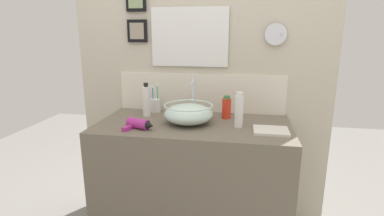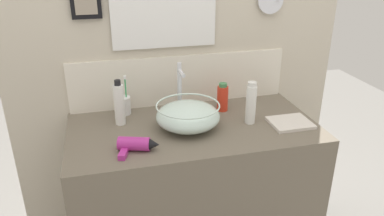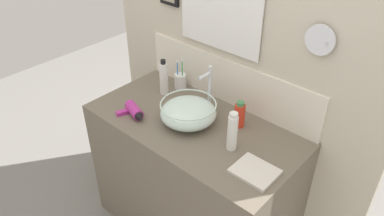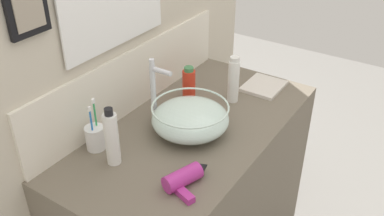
{
  "view_description": "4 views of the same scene",
  "coord_description": "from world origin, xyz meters",
  "px_view_note": "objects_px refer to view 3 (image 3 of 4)",
  "views": [
    {
      "loc": [
        0.31,
        -1.8,
        1.44
      ],
      "look_at": [
        -0.01,
        0.0,
        0.98
      ],
      "focal_mm": 28.0,
      "sensor_mm": 36.0,
      "label": 1
    },
    {
      "loc": [
        -0.42,
        -1.61,
        1.71
      ],
      "look_at": [
        -0.01,
        0.0,
        0.98
      ],
      "focal_mm": 35.0,
      "sensor_mm": 36.0,
      "label": 2
    },
    {
      "loc": [
        1.11,
        -1.25,
        2.11
      ],
      "look_at": [
        -0.01,
        0.0,
        0.98
      ],
      "focal_mm": 35.0,
      "sensor_mm": 36.0,
      "label": 3
    },
    {
      "loc": [
        -1.23,
        -0.8,
        1.87
      ],
      "look_at": [
        -0.01,
        0.0,
        0.98
      ],
      "focal_mm": 40.0,
      "sensor_mm": 36.0,
      "label": 4
    }
  ],
  "objects_px": {
    "hair_drier": "(134,111)",
    "soap_dispenser": "(232,132)",
    "faucet": "(209,86)",
    "toothbrush_cup": "(180,81)",
    "glass_bowl_sink": "(188,112)",
    "shampoo_bottle": "(164,78)",
    "spray_bottle": "(240,115)",
    "hand_towel": "(255,171)"
  },
  "relations": [
    {
      "from": "toothbrush_cup",
      "to": "shampoo_bottle",
      "type": "relative_size",
      "value": 0.91
    },
    {
      "from": "hair_drier",
      "to": "shampoo_bottle",
      "type": "bearing_deg",
      "value": 99.43
    },
    {
      "from": "faucet",
      "to": "shampoo_bottle",
      "type": "height_order",
      "value": "faucet"
    },
    {
      "from": "hair_drier",
      "to": "soap_dispenser",
      "type": "xyz_separation_m",
      "value": [
        0.59,
        0.14,
        0.08
      ]
    },
    {
      "from": "glass_bowl_sink",
      "to": "hand_towel",
      "type": "height_order",
      "value": "glass_bowl_sink"
    },
    {
      "from": "faucet",
      "to": "hand_towel",
      "type": "bearing_deg",
      "value": -27.55
    },
    {
      "from": "glass_bowl_sink",
      "to": "spray_bottle",
      "type": "relative_size",
      "value": 2.02
    },
    {
      "from": "spray_bottle",
      "to": "hand_towel",
      "type": "relative_size",
      "value": 0.77
    },
    {
      "from": "spray_bottle",
      "to": "glass_bowl_sink",
      "type": "bearing_deg",
      "value": -145.17
    },
    {
      "from": "faucet",
      "to": "soap_dispenser",
      "type": "bearing_deg",
      "value": -31.79
    },
    {
      "from": "glass_bowl_sink",
      "to": "hair_drier",
      "type": "xyz_separation_m",
      "value": [
        -0.27,
        -0.16,
        -0.04
      ]
    },
    {
      "from": "toothbrush_cup",
      "to": "soap_dispenser",
      "type": "distance_m",
      "value": 0.66
    },
    {
      "from": "hair_drier",
      "to": "toothbrush_cup",
      "type": "distance_m",
      "value": 0.41
    },
    {
      "from": "hair_drier",
      "to": "shampoo_bottle",
      "type": "xyz_separation_m",
      "value": [
        -0.05,
        0.29,
        0.08
      ]
    },
    {
      "from": "toothbrush_cup",
      "to": "shampoo_bottle",
      "type": "distance_m",
      "value": 0.13
    },
    {
      "from": "faucet",
      "to": "toothbrush_cup",
      "type": "xyz_separation_m",
      "value": [
        -0.29,
        0.07,
        -0.11
      ]
    },
    {
      "from": "faucet",
      "to": "toothbrush_cup",
      "type": "bearing_deg",
      "value": 166.74
    },
    {
      "from": "glass_bowl_sink",
      "to": "soap_dispenser",
      "type": "bearing_deg",
      "value": -4.0
    },
    {
      "from": "hair_drier",
      "to": "shampoo_bottle",
      "type": "relative_size",
      "value": 0.82
    },
    {
      "from": "soap_dispenser",
      "to": "hand_towel",
      "type": "xyz_separation_m",
      "value": [
        0.19,
        -0.07,
        -0.1
      ]
    },
    {
      "from": "glass_bowl_sink",
      "to": "soap_dispenser",
      "type": "xyz_separation_m",
      "value": [
        0.32,
        -0.02,
        0.04
      ]
    },
    {
      "from": "hair_drier",
      "to": "toothbrush_cup",
      "type": "bearing_deg",
      "value": 92.91
    },
    {
      "from": "faucet",
      "to": "spray_bottle",
      "type": "bearing_deg",
      "value": -3.41
    },
    {
      "from": "glass_bowl_sink",
      "to": "toothbrush_cup",
      "type": "distance_m",
      "value": 0.38
    },
    {
      "from": "glass_bowl_sink",
      "to": "faucet",
      "type": "height_order",
      "value": "faucet"
    },
    {
      "from": "hand_towel",
      "to": "spray_bottle",
      "type": "bearing_deg",
      "value": 137.76
    },
    {
      "from": "toothbrush_cup",
      "to": "spray_bottle",
      "type": "distance_m",
      "value": 0.53
    },
    {
      "from": "faucet",
      "to": "hand_towel",
      "type": "relative_size",
      "value": 1.38
    },
    {
      "from": "glass_bowl_sink",
      "to": "spray_bottle",
      "type": "bearing_deg",
      "value": 34.83
    },
    {
      "from": "soap_dispenser",
      "to": "hand_towel",
      "type": "bearing_deg",
      "value": -19.7
    },
    {
      "from": "glass_bowl_sink",
      "to": "faucet",
      "type": "distance_m",
      "value": 0.2
    },
    {
      "from": "glass_bowl_sink",
      "to": "shampoo_bottle",
      "type": "height_order",
      "value": "shampoo_bottle"
    },
    {
      "from": "hand_towel",
      "to": "faucet",
      "type": "bearing_deg",
      "value": 152.45
    },
    {
      "from": "toothbrush_cup",
      "to": "spray_bottle",
      "type": "xyz_separation_m",
      "value": [
        0.52,
        -0.08,
        0.02
      ]
    },
    {
      "from": "glass_bowl_sink",
      "to": "faucet",
      "type": "xyz_separation_m",
      "value": [
        -0.0,
        0.17,
        0.09
      ]
    },
    {
      "from": "glass_bowl_sink",
      "to": "spray_bottle",
      "type": "height_order",
      "value": "spray_bottle"
    },
    {
      "from": "spray_bottle",
      "to": "hair_drier",
      "type": "bearing_deg",
      "value": -147.19
    },
    {
      "from": "faucet",
      "to": "hair_drier",
      "type": "relative_size",
      "value": 1.45
    },
    {
      "from": "faucet",
      "to": "hair_drier",
      "type": "height_order",
      "value": "faucet"
    },
    {
      "from": "shampoo_bottle",
      "to": "spray_bottle",
      "type": "xyz_separation_m",
      "value": [
        0.55,
        0.03,
        -0.03
      ]
    },
    {
      "from": "hair_drier",
      "to": "soap_dispenser",
      "type": "bearing_deg",
      "value": 13.45
    },
    {
      "from": "shampoo_bottle",
      "to": "spray_bottle",
      "type": "bearing_deg",
      "value": 3.63
    }
  ]
}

